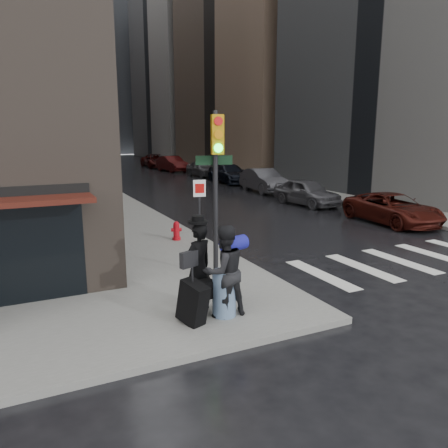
# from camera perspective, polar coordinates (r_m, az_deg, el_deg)

# --- Properties ---
(ground) EXTENTS (140.00, 140.00, 0.00)m
(ground) POSITION_cam_1_polar(r_m,az_deg,el_deg) (10.68, 0.77, -10.79)
(ground) COLOR black
(ground) RESTS_ON ground
(sidewalk_left) EXTENTS (4.00, 50.00, 0.15)m
(sidewalk_left) POSITION_cam_1_polar(r_m,az_deg,el_deg) (36.30, -18.67, 4.97)
(sidewalk_left) COLOR slate
(sidewalk_left) RESTS_ON ground
(sidewalk_right) EXTENTS (3.00, 50.00, 0.15)m
(sidewalk_right) POSITION_cam_1_polar(r_m,az_deg,el_deg) (40.24, 0.84, 6.23)
(sidewalk_right) COLOR slate
(sidewalk_right) RESTS_ON ground
(crosswalk) EXTENTS (8.50, 3.00, 0.01)m
(crosswalk) POSITION_cam_1_polar(r_m,az_deg,el_deg) (15.96, 23.95, -4.05)
(crosswalk) COLOR silver
(crosswalk) RESTS_ON ground
(bldg_right_far) EXTENTS (22.00, 20.00, 25.00)m
(bldg_right_far) POSITION_cam_1_polar(r_m,az_deg,el_deg) (73.87, -1.31, 18.53)
(bldg_right_far) COLOR gray
(bldg_right_far) RESTS_ON ground
(bldg_distant) EXTENTS (40.00, 12.00, 32.00)m
(bldg_distant) POSITION_cam_1_polar(r_m,az_deg,el_deg) (88.23, -19.84, 19.08)
(bldg_distant) COLOR gray
(bldg_distant) RESTS_ON ground
(man_overcoat) EXTENTS (1.13, 1.44, 2.22)m
(man_overcoat) POSITION_cam_1_polar(r_m,az_deg,el_deg) (9.70, -3.53, -6.35)
(man_overcoat) COLOR black
(man_overcoat) RESTS_ON ground
(man_jeans) EXTENTS (1.48, 0.86, 2.04)m
(man_jeans) POSITION_cam_1_polar(r_m,az_deg,el_deg) (9.51, -0.07, -6.17)
(man_jeans) COLOR black
(man_jeans) RESTS_ON ground
(traffic_light) EXTENTS (1.11, 0.60, 4.53)m
(traffic_light) POSITION_cam_1_polar(r_m,az_deg,el_deg) (11.71, -1.21, 6.78)
(traffic_light) COLOR black
(traffic_light) RESTS_ON ground
(fire_hydrant) EXTENTS (0.41, 0.31, 0.71)m
(fire_hydrant) POSITION_cam_1_polar(r_m,az_deg,el_deg) (16.41, -6.24, -0.98)
(fire_hydrant) COLOR #AC0A14
(fire_hydrant) RESTS_ON ground
(parked_car_0) EXTENTS (2.56, 5.04, 1.37)m
(parked_car_0) POSITION_cam_1_polar(r_m,az_deg,el_deg) (21.36, 21.16, 1.89)
(parked_car_0) COLOR #3F110C
(parked_car_0) RESTS_ON ground
(parked_car_1) EXTENTS (2.15, 4.56, 1.51)m
(parked_car_1) POSITION_cam_1_polar(r_m,az_deg,el_deg) (25.35, 10.73, 4.14)
(parked_car_1) COLOR #535359
(parked_car_1) RESTS_ON ground
(parked_car_2) EXTENTS (2.10, 4.97, 1.59)m
(parked_car_2) POSITION_cam_1_polar(r_m,az_deg,el_deg) (30.56, 5.18, 5.70)
(parked_car_2) COLOR #404045
(parked_car_2) RESTS_ON ground
(parked_car_3) EXTENTS (2.13, 5.22, 1.51)m
(parked_car_3) POSITION_cam_1_polar(r_m,az_deg,el_deg) (35.81, 0.71, 6.61)
(parked_car_3) COLOR black
(parked_car_3) RESTS_ON ground
(parked_car_4) EXTENTS (1.96, 4.35, 1.45)m
(parked_car_4) POSITION_cam_1_polar(r_m,az_deg,el_deg) (41.16, -2.87, 7.25)
(parked_car_4) COLOR #505055
(parked_car_4) RESTS_ON ground
(parked_car_5) EXTENTS (2.20, 5.04, 1.61)m
(parked_car_5) POSITION_cam_1_polar(r_m,az_deg,el_deg) (46.28, -6.80, 7.82)
(parked_car_5) COLOR #390B0B
(parked_car_5) RESTS_ON ground
(parked_car_6) EXTENTS (2.62, 5.48, 1.51)m
(parked_car_6) POSITION_cam_1_polar(r_m,az_deg,el_deg) (51.87, -8.90, 8.15)
(parked_car_6) COLOR #3D0D0C
(parked_car_6) RESTS_ON ground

